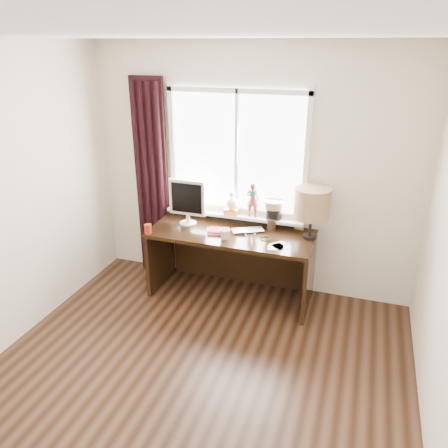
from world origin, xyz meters
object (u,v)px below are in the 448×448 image
(desk, at_px, (234,250))
(table_lamp, at_px, (312,204))
(monitor, at_px, (187,199))
(laptop, at_px, (248,230))
(mug, at_px, (225,234))
(red_cup, at_px, (148,229))

(desk, relative_size, table_lamp, 3.27)
(monitor, bearing_deg, laptop, 0.09)
(laptop, distance_m, monitor, 0.72)
(desk, distance_m, table_lamp, 0.99)
(desk, xyz_separation_m, table_lamp, (0.79, 0.02, 0.61))
(desk, bearing_deg, table_lamp, 1.66)
(laptop, height_order, desk, laptop)
(laptop, xyz_separation_m, mug, (-0.17, -0.24, 0.04))
(mug, bearing_deg, monitor, 154.09)
(red_cup, bearing_deg, mug, 9.38)
(desk, bearing_deg, mug, -92.92)
(red_cup, height_order, monitor, monitor)
(laptop, bearing_deg, monitor, 151.85)
(mug, distance_m, desk, 0.40)
(laptop, xyz_separation_m, desk, (-0.16, 0.02, -0.26))
(monitor, bearing_deg, table_lamp, 2.15)
(desk, height_order, monitor, monitor)
(mug, bearing_deg, laptop, 54.44)
(mug, height_order, desk, mug)
(laptop, bearing_deg, table_lamp, -23.88)
(table_lamp, bearing_deg, red_cup, -165.17)
(red_cup, xyz_separation_m, monitor, (0.29, 0.37, 0.23))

